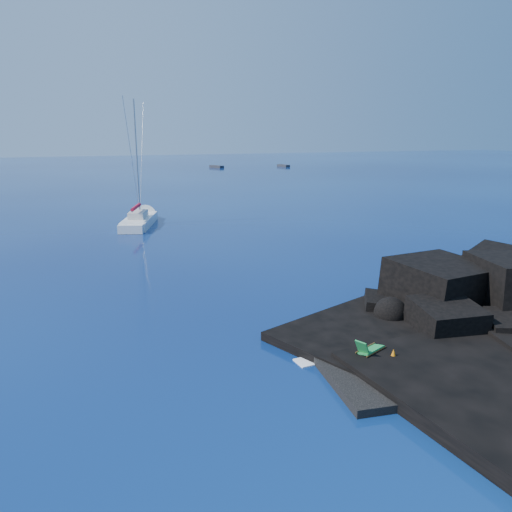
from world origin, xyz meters
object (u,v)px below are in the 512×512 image
(sunbather, at_px, (408,382))
(marker_cone, at_px, (393,355))
(deck_chair, at_px, (371,345))
(sailboat, at_px, (140,225))
(distant_boat_a, at_px, (217,168))
(distant_boat_b, at_px, (283,167))

(sunbather, xyz_separation_m, marker_cone, (0.71, 2.00, 0.12))
(marker_cone, bearing_deg, deck_chair, 131.24)
(sailboat, relative_size, deck_chair, 8.61)
(marker_cone, distance_m, distant_boat_a, 122.30)
(deck_chair, relative_size, distant_boat_b, 0.34)
(deck_chair, height_order, distant_boat_b, deck_chair)
(sailboat, distance_m, deck_chair, 38.00)
(marker_cone, height_order, distant_boat_a, marker_cone)
(deck_chair, distance_m, distant_boat_a, 121.70)
(deck_chair, height_order, distant_boat_a, deck_chair)
(sunbather, bearing_deg, deck_chair, 78.92)
(marker_cone, bearing_deg, distant_boat_b, 69.40)
(sunbather, relative_size, marker_cone, 2.97)
(distant_boat_b, bearing_deg, deck_chair, -122.39)
(marker_cone, xyz_separation_m, distant_boat_b, (43.98, 116.98, -0.64))
(sunbather, height_order, marker_cone, marker_cone)
(sailboat, height_order, distant_boat_b, sailboat)
(sunbather, distance_m, marker_cone, 2.13)
(sailboat, distance_m, distant_boat_b, 93.28)
(sailboat, xyz_separation_m, distant_boat_a, (31.07, 81.40, 0.00))
(marker_cone, distance_m, distant_boat_b, 124.98)
(deck_chair, relative_size, sunbather, 0.90)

